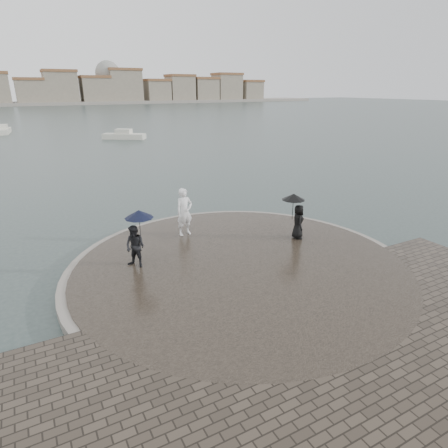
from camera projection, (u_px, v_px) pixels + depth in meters
ground at (302, 321)px, 10.85m from camera, size 400.00×400.00×0.00m
kerb_ring at (241, 268)px, 13.69m from camera, size 12.50×12.50×0.32m
quay_tip at (241, 267)px, 13.68m from camera, size 11.90×11.90×0.36m
statue at (184, 212)px, 15.93m from camera, size 0.80×0.58×2.05m
visitor_left at (136, 237)px, 13.04m from camera, size 1.21×1.08×2.04m
visitor_right at (297, 214)px, 15.50m from camera, size 1.10×1.00×1.95m
far_skyline at (11, 90)px, 139.11m from camera, size 260.00×20.00×37.00m
boats at (17, 140)px, 45.75m from camera, size 28.60×27.24×1.50m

